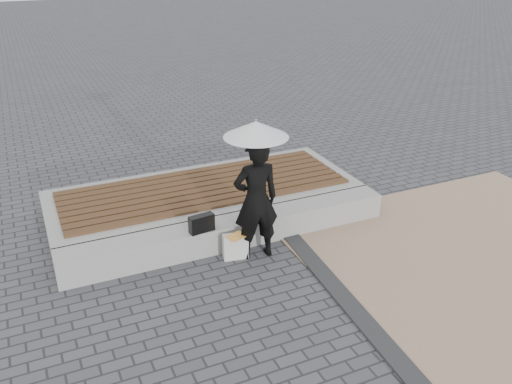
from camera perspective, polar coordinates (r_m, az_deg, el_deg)
ground at (r=6.94m, az=2.55°, el=-11.51°), size 80.00×80.00×0.00m
terrazzo_zone at (r=8.37m, az=24.34°, el=-6.92°), size 5.00×5.00×0.02m
edging_band at (r=6.91m, az=10.16°, el=-11.95°), size 0.61×5.20×0.04m
seating_ledge at (r=8.06m, az=-2.55°, el=-4.16°), size 5.00×0.45×0.40m
timber_platform at (r=9.06m, az=-5.40°, el=-0.76°), size 5.00×2.00×0.40m
timber_decking at (r=8.96m, az=-5.45°, el=0.50°), size 4.60×1.60×0.04m
woman at (r=7.44m, az=0.00°, el=-0.85°), size 0.67×0.47×1.76m
parasol at (r=7.06m, az=0.00°, el=6.61°), size 0.86×0.86×1.10m
handbag at (r=7.62m, az=-5.73°, el=-3.30°), size 0.37×0.17×0.25m
canvas_tote at (r=7.71m, az=-2.17°, el=-5.72°), size 0.37×0.21×0.37m
magazine at (r=7.58m, az=-2.05°, el=-4.67°), size 0.32×0.27×0.01m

